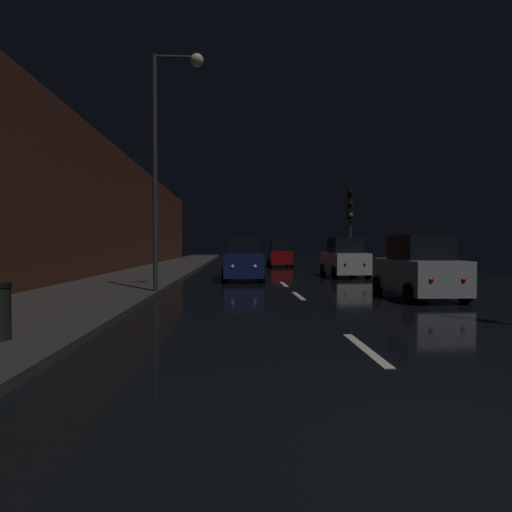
% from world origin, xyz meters
% --- Properties ---
extents(ground, '(26.08, 84.00, 0.02)m').
position_xyz_m(ground, '(0.00, 24.50, -0.01)').
color(ground, black).
extents(sidewalk_left, '(4.40, 84.00, 0.15)m').
position_xyz_m(sidewalk_left, '(-6.84, 24.50, 0.07)').
color(sidewalk_left, '#33302D').
rests_on(sidewalk_left, ground).
extents(building_facade_left, '(0.80, 63.00, 7.48)m').
position_xyz_m(building_facade_left, '(-9.44, 21.00, 3.74)').
color(building_facade_left, '#472319').
rests_on(building_facade_left, ground).
extents(lane_centerline, '(0.16, 13.66, 0.01)m').
position_xyz_m(lane_centerline, '(0.00, 9.23, 0.01)').
color(lane_centerline, beige).
rests_on(lane_centerline, ground).
extents(traffic_light_far_right, '(0.33, 0.47, 5.00)m').
position_xyz_m(traffic_light_far_right, '(4.54, 20.49, 3.64)').
color(traffic_light_far_right, '#38383A').
rests_on(traffic_light_far_right, ground).
extents(streetlamp_overhead, '(1.70, 0.44, 8.02)m').
position_xyz_m(streetlamp_overhead, '(-4.32, 10.63, 5.24)').
color(streetlamp_overhead, '#2D2D30').
rests_on(streetlamp_overhead, ground).
extents(car_approaching_headlights, '(1.94, 4.20, 2.11)m').
position_xyz_m(car_approaching_headlights, '(-1.71, 16.81, 0.97)').
color(car_approaching_headlights, '#141E51').
rests_on(car_approaching_headlights, ground).
extents(car_distant_taillights, '(1.83, 3.96, 1.99)m').
position_xyz_m(car_distant_taillights, '(1.45, 30.11, 0.91)').
color(car_distant_taillights, maroon).
rests_on(car_distant_taillights, ground).
extents(car_parked_right_near, '(1.83, 3.96, 1.99)m').
position_xyz_m(car_parked_right_near, '(3.74, 9.59, 0.91)').
color(car_parked_right_near, '#A5A8AD').
rests_on(car_parked_right_near, ground).
extents(car_parked_right_far, '(1.92, 4.15, 2.09)m').
position_xyz_m(car_parked_right_far, '(3.74, 18.73, 0.95)').
color(car_parked_right_far, silver).
rests_on(car_parked_right_far, ground).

